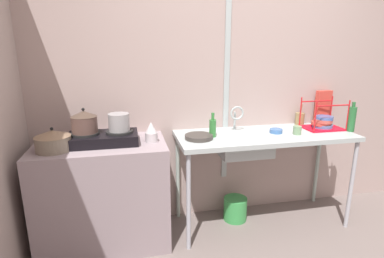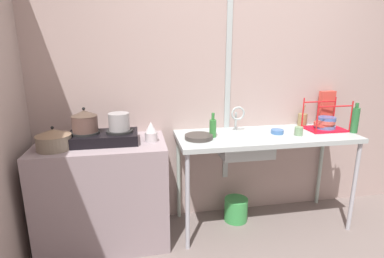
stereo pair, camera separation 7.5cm
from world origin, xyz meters
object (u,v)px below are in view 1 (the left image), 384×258
(pot_beside_stove, at_px, (53,140))
(bottle_by_rack, at_px, (352,119))
(faucet, at_px, (237,115))
(bottle_by_sink, at_px, (213,127))
(small_bowl_on_drainboard, at_px, (276,131))
(bucket_on_floor, at_px, (235,209))
(cereal_box, at_px, (323,107))
(utensil_jar, at_px, (300,119))
(dish_rack, at_px, (323,123))
(pot_on_left_burner, at_px, (84,122))
(stove, at_px, (103,138))
(pot_on_right_burner, at_px, (119,122))
(percolator, at_px, (151,132))
(frying_pan, at_px, (199,137))
(cup_by_rack, at_px, (297,130))
(sink_basin, at_px, (244,145))

(pot_beside_stove, distance_m, bottle_by_rack, 2.54)
(faucet, distance_m, bottle_by_sink, 0.31)
(small_bowl_on_drainboard, height_order, bucket_on_floor, small_bowl_on_drainboard)
(bottle_by_rack, relative_size, cereal_box, 0.82)
(bottle_by_rack, distance_m, utensil_jar, 0.46)
(faucet, bearing_deg, pot_beside_stove, -171.06)
(dish_rack, distance_m, cereal_box, 0.26)
(pot_on_left_burner, xyz_separation_m, pot_beside_stove, (-0.22, -0.10, -0.11))
(cereal_box, bearing_deg, bucket_on_floor, -177.97)
(stove, height_order, pot_on_left_burner, pot_on_left_burner)
(stove, relative_size, cereal_box, 1.64)
(pot_on_right_burner, distance_m, percolator, 0.27)
(pot_beside_stove, height_order, frying_pan, pot_beside_stove)
(pot_beside_stove, height_order, bottle_by_sink, bottle_by_sink)
(pot_beside_stove, height_order, bottle_by_rack, bottle_by_rack)
(stove, height_order, frying_pan, stove)
(pot_beside_stove, height_order, faucet, faucet)
(pot_on_left_burner, height_order, bottle_by_sink, pot_on_left_burner)
(dish_rack, relative_size, utensil_jar, 1.72)
(percolator, bearing_deg, stove, 175.29)
(utensil_jar, xyz_separation_m, bucket_on_floor, (-0.70, -0.14, -0.83))
(dish_rack, bearing_deg, bucket_on_floor, 177.11)
(dish_rack, xyz_separation_m, bottle_by_sink, (-1.09, -0.04, 0.03))
(pot_beside_stove, relative_size, percolator, 1.56)
(faucet, bearing_deg, pot_on_left_burner, -173.80)
(bottle_by_rack, bearing_deg, small_bowl_on_drainboard, 172.48)
(stove, relative_size, faucet, 2.33)
(pot_on_right_burner, bearing_deg, pot_beside_stove, -168.48)
(utensil_jar, bearing_deg, faucet, -172.66)
(bottle_by_rack, bearing_deg, cup_by_rack, 179.16)
(pot_beside_stove, xyz_separation_m, dish_rack, (2.34, 0.14, -0.02))
(pot_beside_stove, xyz_separation_m, bucket_on_floor, (1.52, 0.19, -0.85))
(bottle_by_sink, bearing_deg, cereal_box, 11.31)
(dish_rack, height_order, small_bowl_on_drainboard, dish_rack)
(pot_on_right_burner, bearing_deg, faucet, 7.74)
(small_bowl_on_drainboard, distance_m, bucket_on_floor, 0.86)
(stove, relative_size, sink_basin, 1.21)
(sink_basin, distance_m, small_bowl_on_drainboard, 0.32)
(pot_on_right_burner, distance_m, bottle_by_sink, 0.78)
(pot_on_left_burner, bearing_deg, dish_rack, 1.27)
(small_bowl_on_drainboard, bearing_deg, dish_rack, 5.36)
(pot_on_right_burner, bearing_deg, small_bowl_on_drainboard, 0.02)
(sink_basin, xyz_separation_m, bucket_on_floor, (-0.02, 0.10, -0.68))
(percolator, bearing_deg, bucket_on_floor, 8.61)
(faucet, xyz_separation_m, bottle_by_rack, (1.02, -0.23, -0.04))
(pot_beside_stove, height_order, cereal_box, cereal_box)
(bottle_by_sink, distance_m, bottle_by_rack, 1.29)
(frying_pan, bearing_deg, stove, 177.61)
(pot_on_right_burner, distance_m, frying_pan, 0.66)
(pot_on_left_burner, height_order, sink_basin, pot_on_left_burner)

